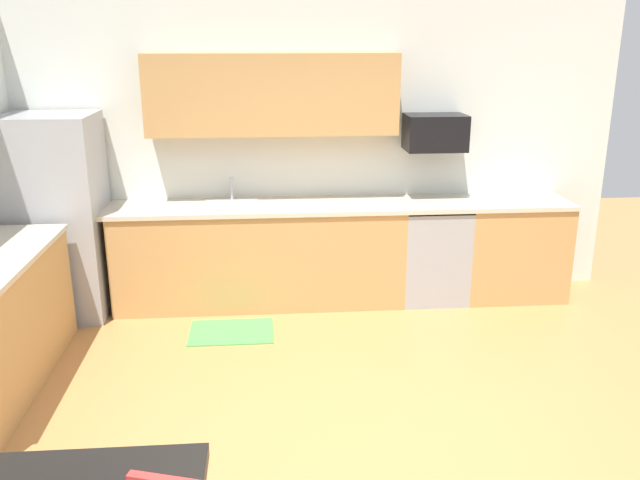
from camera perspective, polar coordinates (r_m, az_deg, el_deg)
ground_plane at (r=4.29m, az=1.15°, el=-16.93°), size 12.00×12.00×0.00m
wall_back at (r=6.28m, az=-1.25°, el=7.52°), size 5.80×0.10×2.70m
cabinet_run_back at (r=6.15m, az=-5.14°, el=-1.41°), size 2.61×0.60×0.90m
cabinet_run_back_right at (r=6.57m, az=16.04°, el=-0.82°), size 0.94×0.60×0.90m
countertop_back at (r=6.03m, az=-1.02°, el=2.93°), size 4.80×0.64×0.04m
upper_cabinets_back at (r=5.98m, az=-4.09°, el=12.30°), size 2.20×0.34×0.70m
refrigerator at (r=6.22m, az=-21.44°, el=1.82°), size 0.76×0.70×1.77m
oven_range at (r=6.34m, az=9.51°, el=-0.97°), size 0.60×0.60×0.91m
microwave at (r=6.19m, az=9.79°, el=9.03°), size 0.54×0.36×0.32m
sink_basin at (r=6.04m, az=-7.55°, el=2.40°), size 0.48×0.40×0.14m
sink_faucet at (r=6.18m, az=-7.54°, el=4.27°), size 0.02×0.02×0.24m
floor_mat at (r=5.72m, az=-7.57°, el=-7.77°), size 0.70×0.50×0.01m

